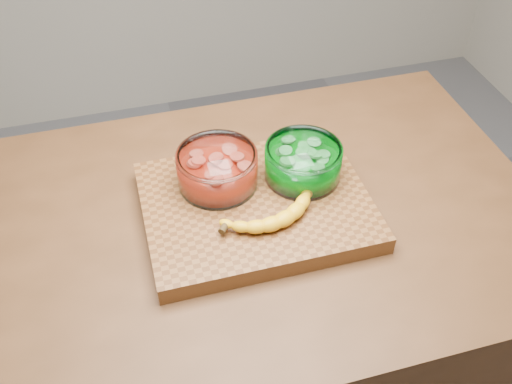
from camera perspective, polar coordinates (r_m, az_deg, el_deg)
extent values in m
cube|color=#4A2C16|center=(1.53, 0.00, -13.94)|extent=(1.20, 0.80, 0.90)
cube|color=brown|center=(1.16, 0.00, -1.43)|extent=(0.45, 0.35, 0.04)
cylinder|color=white|center=(1.16, -3.89, 2.30)|extent=(0.16, 0.16, 0.08)
cylinder|color=red|center=(1.16, -3.86, 1.88)|extent=(0.14, 0.14, 0.04)
cylinder|color=#FF6850|center=(1.14, -3.93, 3.04)|extent=(0.13, 0.13, 0.02)
cylinder|color=white|center=(1.18, 4.72, 2.99)|extent=(0.16, 0.16, 0.07)
cylinder|color=#00810C|center=(1.18, 4.69, 2.60)|extent=(0.14, 0.14, 0.04)
cylinder|color=#5EC85E|center=(1.16, 4.78, 3.71)|extent=(0.13, 0.13, 0.02)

